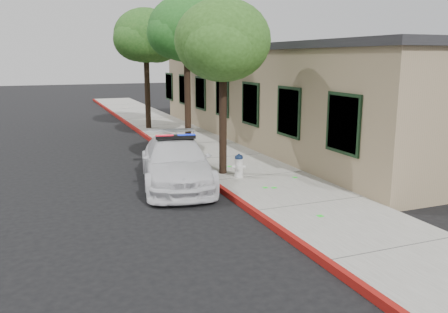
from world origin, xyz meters
The scene contains 9 objects.
ground centered at (0.00, 0.00, 0.00)m, with size 120.00×120.00×0.00m, color black.
sidewalk centered at (1.60, 3.00, 0.07)m, with size 3.20×60.00×0.15m, color gray.
red_curb centered at (0.06, 3.00, 0.08)m, with size 0.14×60.00×0.16m, color #9D1611.
clapboard_building centered at (6.69, 9.00, 2.13)m, with size 7.30×20.89×4.24m.
police_car centered at (-0.90, 3.45, 0.70)m, with size 2.81×5.08×1.51m.
fire_hydrant centered at (0.96, 3.07, 0.51)m, with size 0.41×0.36×0.72m.
street_tree_near centered at (0.71, 3.72, 4.11)m, with size 2.90×3.05×5.31m.
street_tree_mid centered at (1.40, 9.51, 4.75)m, with size 3.43×3.19×6.10m.
street_tree_far centered at (0.73, 14.11, 4.67)m, with size 3.44×3.18×6.01m.
Camera 1 is at (-4.59, -9.54, 3.73)m, focal length 37.32 mm.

